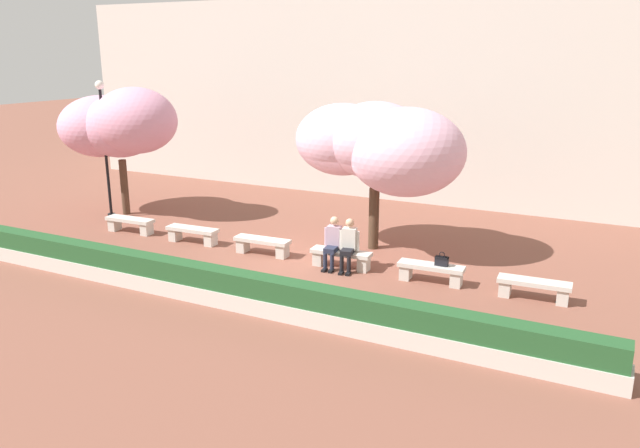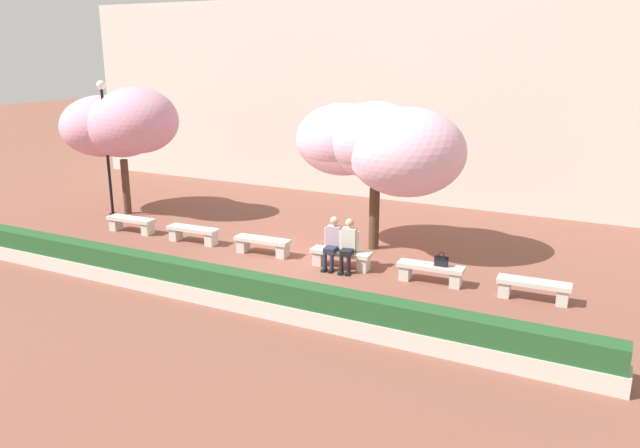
% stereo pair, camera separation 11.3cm
% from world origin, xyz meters
% --- Properties ---
extents(ground_plane, '(100.00, 100.00, 0.00)m').
position_xyz_m(ground_plane, '(0.00, 0.00, 0.00)').
color(ground_plane, brown).
extents(building_facade, '(28.00, 4.00, 7.13)m').
position_xyz_m(building_facade, '(0.00, 9.47, 3.57)').
color(building_facade, beige).
rests_on(building_facade, ground).
extents(stone_bench_west_end, '(1.56, 0.50, 0.45)m').
position_xyz_m(stone_bench_west_end, '(-5.79, 0.00, 0.29)').
color(stone_bench_west_end, beige).
rests_on(stone_bench_west_end, ground).
extents(stone_bench_near_west, '(1.56, 0.50, 0.45)m').
position_xyz_m(stone_bench_near_west, '(-3.47, 0.00, 0.29)').
color(stone_bench_near_west, beige).
rests_on(stone_bench_near_west, ground).
extents(stone_bench_center, '(1.56, 0.50, 0.45)m').
position_xyz_m(stone_bench_center, '(-1.16, 0.00, 0.29)').
color(stone_bench_center, beige).
rests_on(stone_bench_center, ground).
extents(stone_bench_near_east, '(1.56, 0.50, 0.45)m').
position_xyz_m(stone_bench_near_east, '(1.16, 0.00, 0.29)').
color(stone_bench_near_east, beige).
rests_on(stone_bench_near_east, ground).
extents(stone_bench_east_end, '(1.56, 0.50, 0.45)m').
position_xyz_m(stone_bench_east_end, '(3.47, 0.00, 0.29)').
color(stone_bench_east_end, beige).
rests_on(stone_bench_east_end, ground).
extents(stone_bench_far_east, '(1.56, 0.50, 0.45)m').
position_xyz_m(stone_bench_far_east, '(5.79, 0.00, 0.29)').
color(stone_bench_far_east, beige).
rests_on(stone_bench_far_east, ground).
extents(person_seated_left, '(0.51, 0.71, 1.29)m').
position_xyz_m(person_seated_left, '(0.95, -0.05, 0.70)').
color(person_seated_left, black).
rests_on(person_seated_left, ground).
extents(person_seated_right, '(0.50, 0.72, 1.29)m').
position_xyz_m(person_seated_right, '(1.38, -0.05, 0.70)').
color(person_seated_right, black).
rests_on(person_seated_right, ground).
extents(handbag, '(0.30, 0.15, 0.34)m').
position_xyz_m(handbag, '(3.71, 0.02, 0.58)').
color(handbag, black).
rests_on(handbag, stone_bench_east_end).
extents(cherry_tree_main, '(4.71, 3.16, 3.99)m').
position_xyz_m(cherry_tree_main, '(1.43, 1.74, 2.88)').
color(cherry_tree_main, '#473323').
rests_on(cherry_tree_main, ground).
extents(cherry_tree_secondary, '(4.40, 2.83, 4.18)m').
position_xyz_m(cherry_tree_secondary, '(-7.52, 1.60, 2.96)').
color(cherry_tree_secondary, '#513828').
rests_on(cherry_tree_secondary, ground).
extents(lamp_post_with_banner, '(0.54, 0.28, 4.37)m').
position_xyz_m(lamp_post_with_banner, '(-7.62, 1.08, 2.61)').
color(lamp_post_with_banner, black).
rests_on(lamp_post_with_banner, ground).
extents(planter_hedge_foreground, '(15.60, 0.50, 0.80)m').
position_xyz_m(planter_hedge_foreground, '(0.00, -3.27, 0.39)').
color(planter_hedge_foreground, beige).
rests_on(planter_hedge_foreground, ground).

